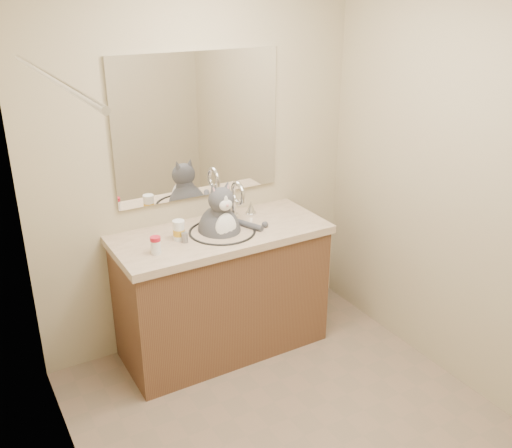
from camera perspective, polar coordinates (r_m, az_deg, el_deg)
The scene contains 8 objects.
room at distance 2.64m, azimuth 5.76°, elevation -0.94°, with size 2.22×2.52×2.42m.
vanity at distance 3.72m, azimuth -3.39°, elevation -6.45°, with size 1.34×0.59×1.12m.
mirror at distance 3.58m, azimuth -5.76°, elevation 9.67°, with size 1.10×0.02×0.90m, color white.
shower_curtain at distance 2.42m, azimuth -16.92°, elevation -8.80°, with size 0.02×1.30×1.93m.
cat at distance 3.53m, azimuth -3.58°, elevation -0.49°, with size 0.37×0.31×0.53m.
pill_bottle_redcap at distance 3.26m, azimuth -10.00°, elevation -2.10°, with size 0.07×0.07×0.10m.
pill_bottle_orange at distance 3.41m, azimuth -7.72°, elevation -0.66°, with size 0.08×0.08×0.12m.
grey_canister at distance 3.39m, azimuth -7.15°, elevation -1.34°, with size 0.04×0.04×0.06m.
Camera 1 is at (-1.43, -1.95, 2.26)m, focal length 40.00 mm.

